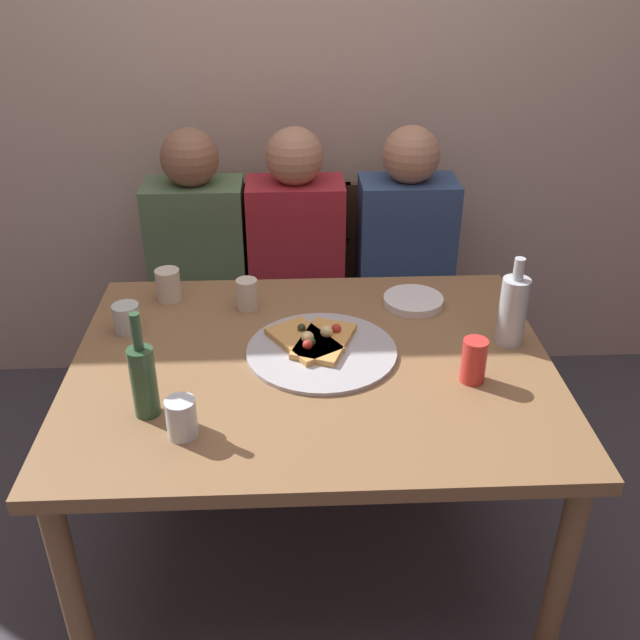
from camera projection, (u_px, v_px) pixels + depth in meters
ground_plane at (313, 552)px, 2.33m from camera, size 8.00×8.00×0.00m
back_wall at (300, 70)px, 2.73m from camera, size 6.00×0.10×2.60m
dining_table at (312, 385)px, 2.01m from camera, size 1.32×1.03×0.74m
pizza_tray at (322, 351)px, 2.00m from camera, size 0.42×0.42×0.01m
pizza_slice_last at (325, 340)px, 2.02m from camera, size 0.20×0.25×0.05m
pizza_slice_extra at (304, 340)px, 2.02m from camera, size 0.23×0.26×0.05m
wine_bottle at (513, 310)px, 2.00m from camera, size 0.08×0.08×0.26m
beer_bottle at (143, 379)px, 1.71m from camera, size 0.06×0.06×0.28m
tumbler_near at (168, 285)px, 2.26m from camera, size 0.08×0.08×0.10m
tumbler_far at (182, 418)px, 1.66m from camera, size 0.07×0.07×0.10m
wine_glass at (247, 294)px, 2.21m from camera, size 0.07×0.07×0.10m
short_glass at (127, 318)px, 2.09m from camera, size 0.08×0.08×0.09m
soda_can at (474, 361)px, 1.86m from camera, size 0.07×0.07×0.12m
plate_stack at (413, 301)px, 2.25m from camera, size 0.19×0.19×0.03m
chair_left at (204, 288)px, 2.86m from camera, size 0.44×0.44×0.90m
chair_middle at (297, 286)px, 2.87m from camera, size 0.44×0.44×0.90m
chair_right at (400, 284)px, 2.89m from camera, size 0.44×0.44×0.90m
guest_in_sweater at (197, 276)px, 2.67m from camera, size 0.36×0.56×1.17m
guest_in_beanie at (297, 274)px, 2.68m from camera, size 0.36×0.56×1.17m
guest_by_wall at (408, 272)px, 2.70m from camera, size 0.36×0.56×1.17m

